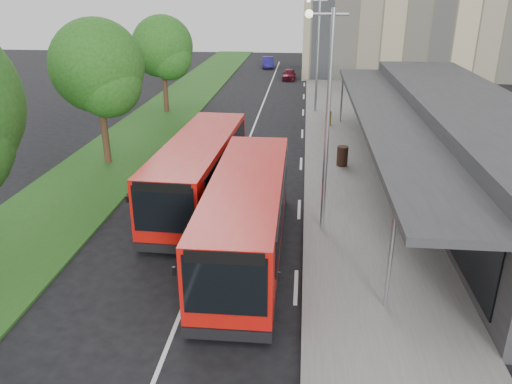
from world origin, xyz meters
TOP-DOWN VIEW (x-y plane):
  - ground at (0.00, 0.00)m, footprint 120.00×120.00m
  - pavement at (6.00, 20.00)m, footprint 5.00×80.00m
  - grass_verge at (-7.00, 20.00)m, footprint 5.00×80.00m
  - lane_centre_line at (0.00, 15.00)m, footprint 0.12×70.00m
  - kerb_dashes at (3.30, 19.00)m, footprint 0.12×56.00m
  - station_building at (10.86, 8.00)m, footprint 7.70×26.00m
  - tree_mid at (-7.01, 9.05)m, footprint 4.66×4.66m
  - tree_far at (-7.01, 21.05)m, footprint 4.43×4.43m
  - lamp_post_near at (4.12, 2.00)m, footprint 1.44×0.28m
  - lamp_post_far at (4.12, 22.00)m, footprint 1.44×0.28m
  - bus_main at (1.53, -0.00)m, footprint 2.74×10.11m
  - bus_second at (-1.02, 4.36)m, footprint 2.96×10.14m
  - litter_bin at (5.42, 9.49)m, footprint 0.58×0.58m
  - bollard at (5.13, 17.82)m, footprint 0.17×0.17m
  - car_near at (1.69, 36.74)m, footprint 1.34×3.19m
  - car_far at (-1.10, 45.00)m, footprint 1.63×3.83m

SIDE VIEW (x-z plane):
  - ground at x=0.00m, z-range 0.00..0.00m
  - kerb_dashes at x=3.30m, z-range 0.00..0.01m
  - lane_centre_line at x=0.00m, z-range 0.00..0.01m
  - grass_verge at x=-7.00m, z-range 0.00..0.10m
  - pavement at x=6.00m, z-range 0.00..0.15m
  - car_near at x=1.69m, z-range 0.00..1.08m
  - car_far at x=-1.10m, z-range 0.00..1.23m
  - bollard at x=5.13m, z-range 0.15..1.10m
  - litter_bin at x=5.42m, z-range 0.15..1.18m
  - bus_second at x=-1.02m, z-range 0.04..2.88m
  - bus_main at x=1.53m, z-range 0.04..2.89m
  - station_building at x=10.86m, z-range 0.04..4.04m
  - tree_far at x=-7.01m, z-range 1.03..8.09m
  - lamp_post_near at x=4.12m, z-range 0.72..8.72m
  - lamp_post_far at x=4.12m, z-range 0.72..8.72m
  - tree_mid at x=-7.01m, z-range 1.09..8.59m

